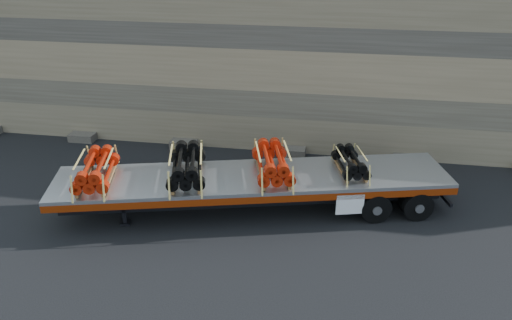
{
  "coord_description": "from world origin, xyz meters",
  "views": [
    {
      "loc": [
        3.85,
        -15.5,
        9.31
      ],
      "look_at": [
        1.11,
        0.44,
        1.68
      ],
      "focal_mm": 35.0,
      "sensor_mm": 36.0,
      "label": 1
    }
  ],
  "objects_px": {
    "bundle_front": "(96,171)",
    "bundle_midrear": "(273,163)",
    "bundle_midfront": "(187,167)",
    "bundle_rear": "(350,163)",
    "trailer": "(253,193)"
  },
  "relations": [
    {
      "from": "trailer",
      "to": "bundle_rear",
      "type": "bearing_deg",
      "value": -0.0
    },
    {
      "from": "bundle_midrear",
      "to": "bundle_rear",
      "type": "distance_m",
      "value": 2.77
    },
    {
      "from": "bundle_rear",
      "to": "bundle_midrear",
      "type": "bearing_deg",
      "value": -180.0
    },
    {
      "from": "trailer",
      "to": "bundle_front",
      "type": "distance_m",
      "value": 5.44
    },
    {
      "from": "bundle_front",
      "to": "bundle_midrear",
      "type": "height_order",
      "value": "bundle_midrear"
    },
    {
      "from": "bundle_midrear",
      "to": "trailer",
      "type": "bearing_deg",
      "value": 180.0
    },
    {
      "from": "bundle_midrear",
      "to": "bundle_front",
      "type": "bearing_deg",
      "value": 180.0
    },
    {
      "from": "bundle_front",
      "to": "bundle_midfront",
      "type": "bearing_deg",
      "value": -0.0
    },
    {
      "from": "bundle_front",
      "to": "bundle_rear",
      "type": "xyz_separation_m",
      "value": [
        8.49,
        2.26,
        -0.09
      ]
    },
    {
      "from": "bundle_midfront",
      "to": "bundle_rear",
      "type": "bearing_deg",
      "value": 0.0
    },
    {
      "from": "trailer",
      "to": "bundle_rear",
      "type": "xyz_separation_m",
      "value": [
        3.35,
        0.89,
        1.02
      ]
    },
    {
      "from": "bundle_midfront",
      "to": "bundle_midrear",
      "type": "bearing_deg",
      "value": 0.0
    },
    {
      "from": "bundle_midfront",
      "to": "bundle_midrear",
      "type": "distance_m",
      "value": 2.97
    },
    {
      "from": "bundle_midfront",
      "to": "bundle_rear",
      "type": "distance_m",
      "value": 5.74
    },
    {
      "from": "bundle_midfront",
      "to": "bundle_midrear",
      "type": "xyz_separation_m",
      "value": [
        2.87,
        0.76,
        -0.0
      ]
    }
  ]
}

